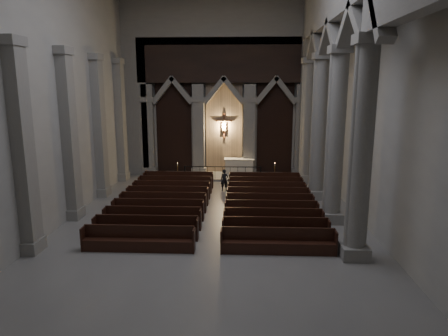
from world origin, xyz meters
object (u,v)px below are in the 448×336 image
object	(u,v)px
altar_rail	(223,171)
worshipper	(224,180)
altar	(239,166)
candle_stand_left	(178,176)
pews	(216,206)
candle_stand_right	(275,176)

from	to	relation	value
altar_rail	worshipper	distance (m)	2.57
altar	altar_rail	size ratio (longest dim) A/B	0.41
altar_rail	worshipper	xyz separation A→B (m)	(0.24, -2.56, -0.01)
altar_rail	altar	bearing A→B (deg)	56.35
candle_stand_left	altar	bearing A→B (deg)	24.61
candle_stand_left	worshipper	xyz separation A→B (m)	(3.24, -2.34, 0.32)
worshipper	pews	bearing A→B (deg)	-88.40
candle_stand_left	pews	bearing A→B (deg)	-65.39
pews	worshipper	size ratio (longest dim) A/B	7.82
worshipper	candle_stand_left	bearing A→B (deg)	149.00
altar	worshipper	distance (m)	4.31
altar	worshipper	xyz separation A→B (m)	(-0.87, -4.22, -0.03)
altar	pews	world-z (taller)	altar
altar	candle_stand_left	bearing A→B (deg)	-155.39
worshipper	altar	bearing A→B (deg)	83.25
altar	pews	size ratio (longest dim) A/B	0.21
altar_rail	candle_stand_right	distance (m)	3.50
altar	altar_rail	distance (m)	1.99
altar	candle_stand_left	distance (m)	4.53
altar_rail	pews	size ratio (longest dim) A/B	0.50
pews	worshipper	distance (m)	4.23
pews	candle_stand_left	bearing A→B (deg)	114.61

